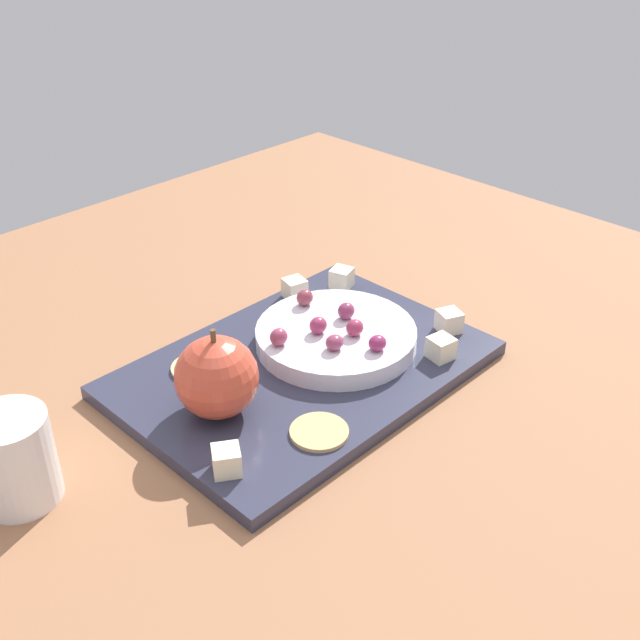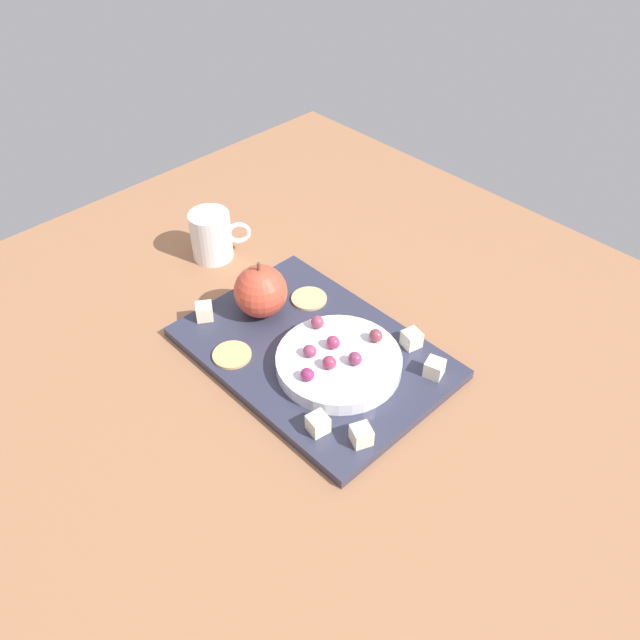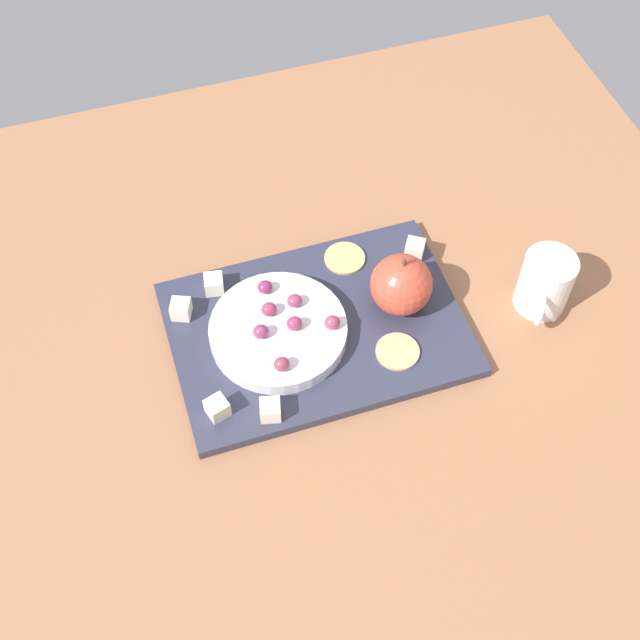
# 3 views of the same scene
# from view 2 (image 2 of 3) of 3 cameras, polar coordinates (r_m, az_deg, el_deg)

# --- Properties ---
(table) EXTENTS (1.15, 1.05, 0.04)m
(table) POSITION_cam_2_polar(r_m,az_deg,el_deg) (0.96, 0.33, -3.47)
(table) COLOR #956343
(table) RESTS_ON ground
(platter) EXTENTS (0.36, 0.25, 0.01)m
(platter) POSITION_cam_2_polar(r_m,az_deg,el_deg) (0.93, -0.66, -2.74)
(platter) COLOR #2E3145
(platter) RESTS_ON table
(serving_dish) EXTENTS (0.17, 0.17, 0.02)m
(serving_dish) POSITION_cam_2_polar(r_m,az_deg,el_deg) (0.89, 1.62, -3.65)
(serving_dish) COLOR silver
(serving_dish) RESTS_ON platter
(apple_whole) EXTENTS (0.08, 0.08, 0.08)m
(apple_whole) POSITION_cam_2_polar(r_m,az_deg,el_deg) (0.96, -5.12, 2.47)
(apple_whole) COLOR #C64630
(apple_whole) RESTS_ON platter
(apple_stem) EXTENTS (0.01, 0.00, 0.01)m
(apple_stem) POSITION_cam_2_polar(r_m,az_deg,el_deg) (0.93, -5.29, 4.61)
(apple_stem) COLOR brown
(apple_stem) RESTS_ON apple_whole
(cheese_cube_0) EXTENTS (0.03, 0.03, 0.02)m
(cheese_cube_0) POSITION_cam_2_polar(r_m,az_deg,el_deg) (0.81, 3.57, -9.83)
(cheese_cube_0) COLOR #F9E3C4
(cheese_cube_0) RESTS_ON platter
(cheese_cube_1) EXTENTS (0.03, 0.03, 0.02)m
(cheese_cube_1) POSITION_cam_2_polar(r_m,az_deg,el_deg) (0.98, -9.90, 0.72)
(cheese_cube_1) COLOR #F9EDC2
(cheese_cube_1) RESTS_ON platter
(cheese_cube_2) EXTENTS (0.03, 0.03, 0.02)m
(cheese_cube_2) POSITION_cam_2_polar(r_m,az_deg,el_deg) (0.90, 9.80, -4.09)
(cheese_cube_2) COLOR #F9F0CB
(cheese_cube_2) RESTS_ON platter
(cheese_cube_3) EXTENTS (0.03, 0.03, 0.02)m
(cheese_cube_3) POSITION_cam_2_polar(r_m,az_deg,el_deg) (0.93, 7.88, -1.62)
(cheese_cube_3) COLOR #F5E8C4
(cheese_cube_3) RESTS_ON platter
(cheese_cube_4) EXTENTS (0.03, 0.03, 0.02)m
(cheese_cube_4) POSITION_cam_2_polar(r_m,az_deg,el_deg) (0.82, -0.17, -8.91)
(cheese_cube_4) COLOR #EFE9C6
(cheese_cube_4) RESTS_ON platter
(cracker_0) EXTENTS (0.05, 0.05, 0.00)m
(cracker_0) POSITION_cam_2_polar(r_m,az_deg,el_deg) (1.00, -0.95, 1.85)
(cracker_0) COLOR tan
(cracker_0) RESTS_ON platter
(cracker_1) EXTENTS (0.05, 0.05, 0.00)m
(cracker_1) POSITION_cam_2_polar(r_m,az_deg,el_deg) (0.92, -7.57, -2.99)
(cracker_1) COLOR tan
(cracker_1) RESTS_ON platter
(grape_0) EXTENTS (0.02, 0.02, 0.02)m
(grape_0) POSITION_cam_2_polar(r_m,az_deg,el_deg) (0.87, 0.82, -3.66)
(grape_0) COLOR #9B304F
(grape_0) RESTS_ON serving_dish
(grape_1) EXTENTS (0.02, 0.02, 0.02)m
(grape_1) POSITION_cam_2_polar(r_m,az_deg,el_deg) (0.85, -1.09, -4.70)
(grape_1) COLOR #882757
(grape_1) RESTS_ON serving_dish
(grape_2) EXTENTS (0.02, 0.02, 0.02)m
(grape_2) POSITION_cam_2_polar(r_m,az_deg,el_deg) (0.92, -0.25, -0.19)
(grape_2) COLOR #933954
(grape_2) RESTS_ON serving_dish
(grape_3) EXTENTS (0.02, 0.02, 0.02)m
(grape_3) POSITION_cam_2_polar(r_m,az_deg,el_deg) (0.89, 1.14, -1.92)
(grape_3) COLOR #993055
(grape_3) RESTS_ON serving_dish
(grape_4) EXTENTS (0.02, 0.02, 0.02)m
(grape_4) POSITION_cam_2_polar(r_m,az_deg,el_deg) (0.87, 3.03, -3.32)
(grape_4) COLOR #823255
(grape_4) RESTS_ON serving_dish
(grape_5) EXTENTS (0.02, 0.02, 0.02)m
(grape_5) POSITION_cam_2_polar(r_m,az_deg,el_deg) (0.88, -0.88, -2.68)
(grape_5) COLOR #8A3857
(grape_5) RESTS_ON serving_dish
(grape_6) EXTENTS (0.02, 0.02, 0.02)m
(grape_6) POSITION_cam_2_polar(r_m,az_deg,el_deg) (0.91, 4.82, -1.34)
(grape_6) COLOR brown
(grape_6) RESTS_ON serving_dish
(cup) EXTENTS (0.07, 0.09, 0.08)m
(cup) POSITION_cam_2_polar(r_m,az_deg,el_deg) (1.11, -9.26, 7.18)
(cup) COLOR white
(cup) RESTS_ON table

